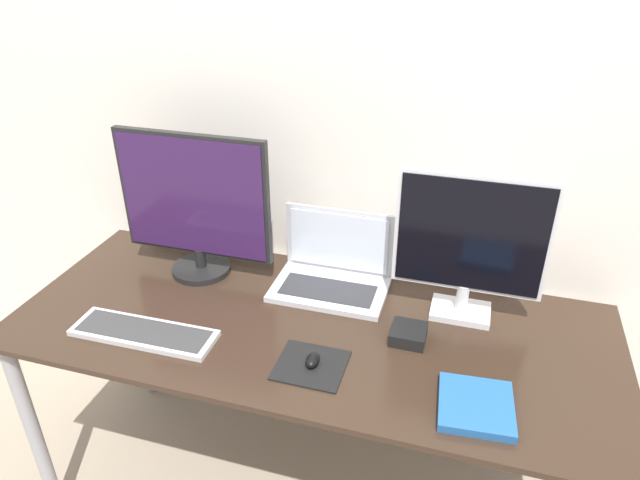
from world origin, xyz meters
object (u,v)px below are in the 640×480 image
at_px(laptop, 333,269).
at_px(keyboard, 144,333).
at_px(mouse, 313,360).
at_px(monitor_right, 470,243).
at_px(power_brick, 409,334).
at_px(monitor_left, 194,205).
at_px(book, 476,406).

height_order(laptop, keyboard, laptop).
distance_m(keyboard, mouse, 0.50).
relative_size(monitor_right, laptop, 1.25).
xyz_separation_m(monitor_right, power_brick, (-0.13, -0.17, -0.22)).
height_order(monitor_right, keyboard, monitor_right).
bearing_deg(monitor_right, laptop, 173.73).
xyz_separation_m(monitor_left, monitor_right, (0.86, 0.00, -0.00)).
distance_m(book, power_brick, 0.29).
height_order(monitor_right, laptop, monitor_right).
height_order(keyboard, book, book).
bearing_deg(power_brick, keyboard, -164.87).
distance_m(laptop, power_brick, 0.35).
relative_size(keyboard, power_brick, 4.27).
bearing_deg(mouse, monitor_right, 44.49).
distance_m(monitor_right, book, 0.46).
xyz_separation_m(monitor_left, mouse, (0.50, -0.35, -0.23)).
xyz_separation_m(monitor_left, keyboard, (0.00, -0.36, -0.24)).
bearing_deg(mouse, monitor_left, 145.06).
bearing_deg(power_brick, monitor_right, 52.06).
bearing_deg(laptop, monitor_right, -6.27).
bearing_deg(mouse, keyboard, -178.46).
bearing_deg(mouse, book, -4.93).
xyz_separation_m(book, power_brick, (-0.20, 0.22, 0.01)).
xyz_separation_m(laptop, mouse, (0.05, -0.39, -0.04)).
height_order(laptop, book, laptop).
distance_m(monitor_right, mouse, 0.55).
relative_size(monitor_left, laptop, 1.41).
xyz_separation_m(monitor_right, keyboard, (-0.85, -0.36, -0.23)).
distance_m(monitor_right, power_brick, 0.31).
bearing_deg(laptop, power_brick, -37.44).
relative_size(monitor_left, book, 2.59).
xyz_separation_m(monitor_right, laptop, (-0.41, 0.04, -0.19)).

